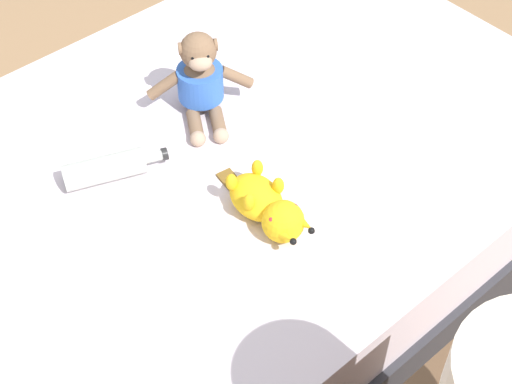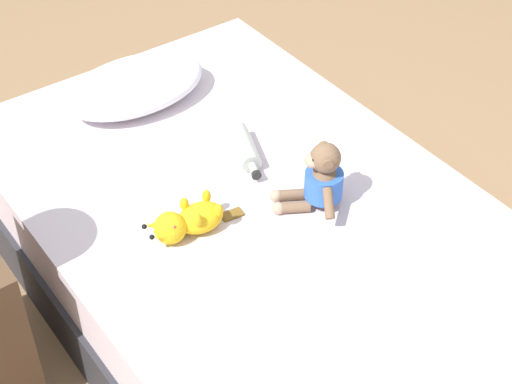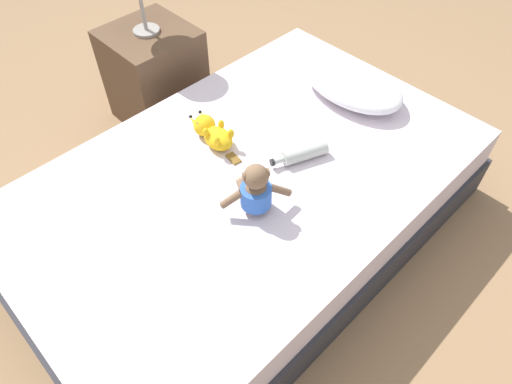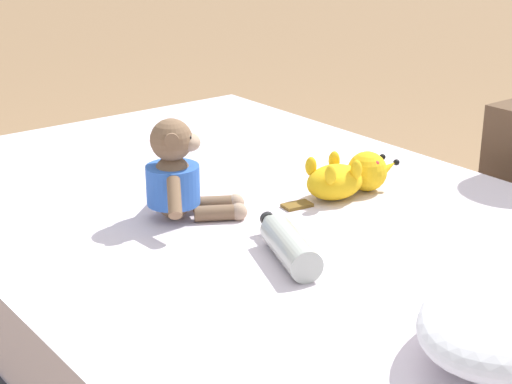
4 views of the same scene
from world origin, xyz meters
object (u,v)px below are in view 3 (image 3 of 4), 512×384
Objects in this scene: glass_bottle at (303,153)px; nightstand at (155,76)px; pillow at (352,83)px; bed at (249,202)px; plush_yellow_creature at (212,132)px; plush_monkey at (255,191)px.

glass_bottle is 1.14m from nightstand.
nightstand is (-0.99, -0.51, -0.21)m from pillow.
glass_bottle is (0.11, 0.22, 0.25)m from bed.
pillow is 0.75m from plush_yellow_creature.
nightstand is (-0.76, 0.21, -0.19)m from plush_yellow_creature.
plush_monkey is 0.47× the size of nightstand.
plush_monkey is at bearing -17.76° from plush_yellow_creature.
plush_yellow_creature reaches higher than bed.
plush_monkey is (0.19, -0.84, 0.03)m from pillow.
plush_yellow_creature is 0.59× the size of nightstand.
pillow is 2.09× the size of plush_monkey.
glass_bottle is (-0.05, 0.34, -0.06)m from plush_monkey.
plush_monkey reaches higher than bed.
pillow is 0.98× the size of nightstand.
bed is 0.36m from plush_yellow_creature.
nightstand reaches higher than plush_yellow_creature.
plush_yellow_creature is (-0.22, -0.71, -0.02)m from pillow.
plush_monkey is 0.43m from plush_yellow_creature.
pillow is 1.66× the size of plush_yellow_creature.
plush_yellow_creature is 0.42m from glass_bottle.
bed is 1.03m from nightstand.
glass_bottle is 0.47× the size of nightstand.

